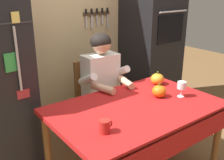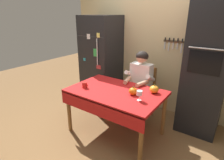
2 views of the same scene
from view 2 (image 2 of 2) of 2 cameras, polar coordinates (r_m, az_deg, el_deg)
ground_plane at (r=3.11m, az=0.01°, el=-16.48°), size 10.00×10.00×0.00m
back_wall_assembly at (r=3.70m, az=13.04°, el=11.04°), size 3.70×0.13×2.60m
refrigerator at (r=3.95m, az=-3.24°, el=6.14°), size 0.68×0.71×1.80m
wall_oven at (r=3.16m, az=27.01°, el=3.22°), size 0.60×0.64×2.10m
dining_table at (r=2.82m, az=0.91°, el=-4.95°), size 1.40×0.90×0.74m
chair_behind_person at (r=3.47m, az=9.60°, el=-2.89°), size 0.40×0.40×0.93m
seated_person at (r=3.23m, az=8.36°, el=-0.28°), size 0.47×0.55×1.25m
coffee_mug at (r=2.92m, az=-8.34°, el=-1.54°), size 0.10×0.08×0.09m
wine_glass at (r=2.48m, az=8.39°, el=-4.11°), size 0.08×0.08×0.14m
pumpkin_large at (r=2.66m, az=6.50°, el=-3.44°), size 0.13×0.13×0.13m
pumpkin_medium at (r=2.77m, az=12.80°, el=-2.80°), size 0.13×0.13×0.14m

